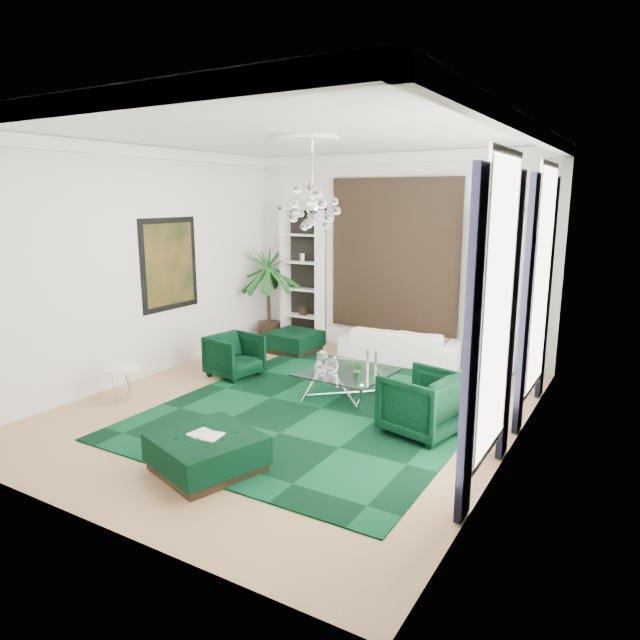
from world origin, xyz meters
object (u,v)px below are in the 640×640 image
Objects in this scene: sofa at (401,345)px; ottoman_side at (294,342)px; armchair_right at (422,403)px; ottoman_front at (207,453)px; side_table at (124,385)px; palm at (268,281)px; coffee_table at (347,384)px; armchair_left at (235,356)px.

sofa is 2.13m from ottoman_side.
armchair_right is 0.87× the size of ottoman_front.
ottoman_side is 3.68m from side_table.
ottoman_side is 1.47m from palm.
side_table is (-2.82, -1.79, 0.03)m from coffee_table.
ottoman_side is at bearing -25.12° from palm.
ottoman_front is (-0.18, -5.10, -0.11)m from sofa.
coffee_table is (0.06, -2.23, -0.10)m from sofa.
armchair_right is 0.72× the size of coffee_table.
ottoman_side is (0.00, 1.84, -0.16)m from armchair_left.
side_table is at bearing -100.53° from ottoman_side.
ottoman_side is at bearing 8.71° from armchair_left.
armchair_right is 1.78× the size of side_table.
armchair_left is at bearing 69.37° from side_table.
coffee_table reaches higher than ottoman_side.
armchair_left is 0.76× the size of ottoman_front.
armchair_right reaches higher than armchair_left.
ottoman_front reaches higher than ottoman_side.
armchair_right reaches higher than coffee_table.
ottoman_side is at bearing 3.85° from sofa.
ottoman_side is (-3.60, 2.52, -0.21)m from armchair_right.
side_table is 0.20× the size of palm.
armchair_left is at bearing -90.06° from ottoman_side.
side_table is (-0.67, -1.78, -0.12)m from armchair_left.
ottoman_side is at bearing 79.47° from side_table.
sofa is 0.85× the size of palm.
ottoman_front is at bearing 81.01° from sofa.
side_table is at bearing 168.14° from armchair_left.
armchair_right is at bearing -35.04° from ottoman_side.
armchair_left reaches higher than ottoman_side.
palm reaches higher than sofa.
armchair_left is 1.85m from ottoman_side.
coffee_table is 3.93m from palm.
palm is at bearing -110.12° from armchair_right.
armchair_right is 4.40m from ottoman_side.
armchair_left reaches higher than side_table.
coffee_table is at bearing -81.03° from armchair_left.
side_table reaches higher than ottoman_front.
palm reaches higher than armchair_left.
palm is (-2.98, 0.02, 0.97)m from sofa.
sofa is at bearing -0.35° from palm.
ottoman_front is at bearing -94.79° from coffee_table.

